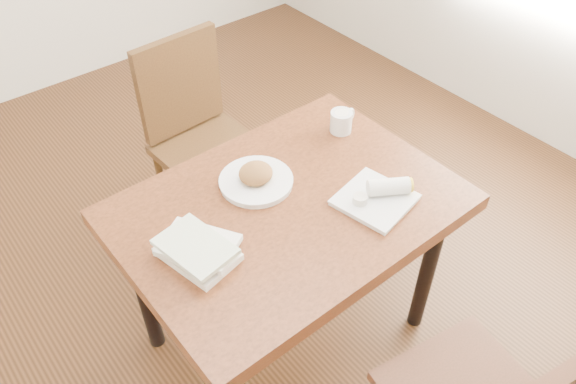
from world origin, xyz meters
TOP-DOWN VIEW (x-y plane):
  - ground at (0.00, 0.00)m, footprint 4.00×5.00m
  - table at (0.00, 0.00)m, footprint 1.11×0.81m
  - chair_far at (0.12, 0.78)m, footprint 0.44×0.44m
  - plate_scone at (-0.03, 0.14)m, footprint 0.26×0.26m
  - coffee_mug at (0.41, 0.19)m, footprint 0.12×0.08m
  - plate_burrito at (0.24, -0.18)m, footprint 0.27×0.27m
  - book_stack at (-0.36, -0.01)m, footprint 0.25×0.27m

SIDE VIEW (x-z plane):
  - ground at x=0.00m, z-range -0.01..0.00m
  - chair_far at x=0.12m, z-range 0.07..1.03m
  - table at x=0.00m, z-range 0.29..1.04m
  - plate_burrito at x=0.24m, z-range 0.74..0.81m
  - plate_scone at x=-0.03m, z-range 0.73..0.82m
  - book_stack at x=-0.36m, z-range 0.75..0.81m
  - coffee_mug at x=0.41m, z-range 0.75..0.84m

